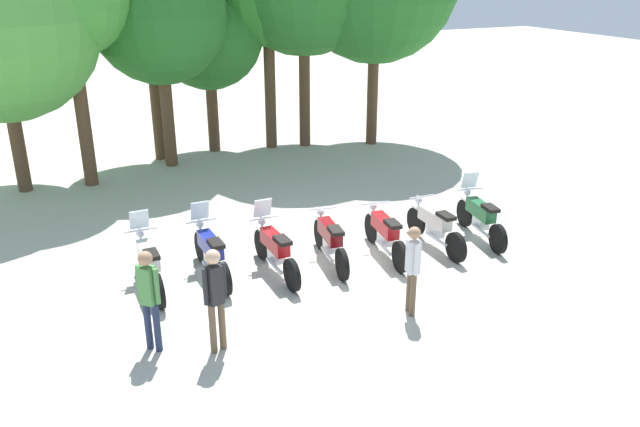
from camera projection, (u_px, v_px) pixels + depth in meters
name	position (u px, v px, depth m)	size (l,w,h in m)	color
ground_plane	(330.00, 262.00, 13.14)	(80.00, 80.00, 0.00)	#BCB7A8
motorcycle_0	(149.00, 263.00, 11.93)	(0.62, 2.19, 1.37)	black
motorcycle_1	(211.00, 252.00, 12.38)	(0.62, 2.19, 1.37)	black
motorcycle_2	(275.00, 249.00, 12.51)	(0.62, 2.19, 1.37)	black
motorcycle_3	(330.00, 240.00, 12.97)	(0.68, 2.18, 0.99)	black
motorcycle_4	(385.00, 233.00, 13.28)	(0.67, 2.18, 0.99)	black
motorcycle_5	(435.00, 225.00, 13.67)	(0.62, 2.19, 0.99)	black
motorcycle_6	(480.00, 216.00, 14.12)	(0.72, 2.17, 1.37)	black
person_0	(149.00, 293.00, 9.82)	(0.33, 0.35, 1.71)	#232D4C
person_1	(215.00, 293.00, 9.79)	(0.41, 0.28, 1.75)	brown
person_2	(413.00, 264.00, 10.90)	(0.26, 0.41, 1.63)	brown
tree_2	(159.00, 15.00, 17.89)	(3.89, 3.89, 6.33)	brown
tree_4	(208.00, 34.00, 19.65)	(3.42, 3.42, 5.42)	brown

